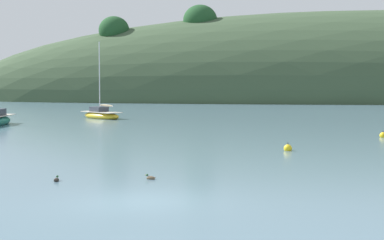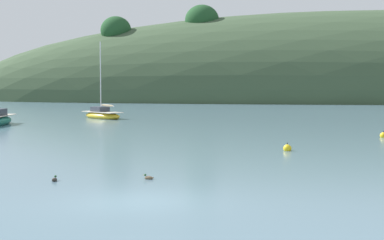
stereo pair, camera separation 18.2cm
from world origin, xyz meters
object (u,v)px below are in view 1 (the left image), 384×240
Objects in this scene: sailboat_red_portside at (101,115)px; mooring_buoy_channel at (288,148)px; duck_lone_right at (151,178)px; duck_lead at (56,180)px; mooring_buoy_outer at (383,135)px.

sailboat_red_portside is 14.19× the size of mooring_buoy_channel.
mooring_buoy_channel is 11.40m from duck_lone_right.
mooring_buoy_outer is at bearing 48.86° from duck_lead.
duck_lone_right is (10.16, -35.43, -0.30)m from sailboat_red_portside.
mooring_buoy_outer is (22.88, -17.65, -0.23)m from sailboat_red_portside.
duck_lone_right is (-12.72, -17.78, -0.07)m from mooring_buoy_outer.
mooring_buoy_channel is 10.53m from mooring_buoy_outer.
sailboat_red_portside is at bearing 142.36° from mooring_buoy_outer.
mooring_buoy_channel is at bearing 58.69° from duck_lone_right.
sailboat_red_portside reaches higher than duck_lone_right.
mooring_buoy_outer is at bearing 54.43° from duck_lone_right.
duck_lead is (6.73, -36.14, -0.30)m from sailboat_red_portside.
sailboat_red_portside is 36.76m from duck_lead.
duck_lone_right is at bearing -125.57° from mooring_buoy_outer.
mooring_buoy_channel is 14.03m from duck_lead.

